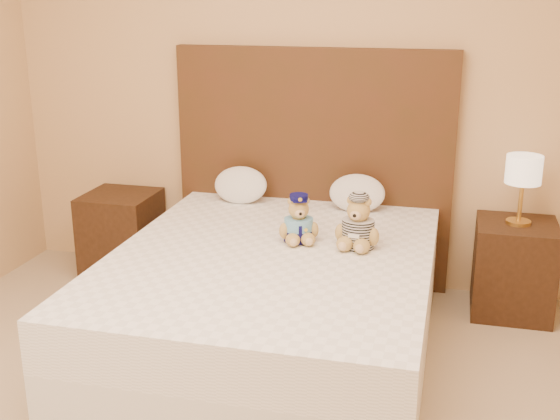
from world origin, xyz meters
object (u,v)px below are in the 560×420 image
(nightstand_right, at_px, (513,268))
(lamp, at_px, (524,173))
(nightstand_left, at_px, (122,234))
(teddy_prisoner, at_px, (358,222))
(pillow_left, at_px, (241,183))
(teddy_police, at_px, (299,218))
(pillow_right, at_px, (357,191))
(bed, at_px, (272,302))

(nightstand_right, height_order, lamp, lamp)
(nightstand_left, distance_m, nightstand_right, 2.50)
(nightstand_right, distance_m, teddy_prisoner, 1.12)
(nightstand_left, relative_size, pillow_left, 1.61)
(lamp, bearing_deg, teddy_police, -152.63)
(lamp, xyz_separation_m, teddy_prisoner, (-0.84, -0.61, -0.16))
(teddy_prisoner, distance_m, pillow_right, 0.65)
(teddy_prisoner, bearing_deg, nightstand_right, 44.16)
(nightstand_right, height_order, pillow_left, pillow_left)
(lamp, xyz_separation_m, pillow_left, (-1.67, 0.03, -0.18))
(bed, bearing_deg, pillow_left, 116.96)
(nightstand_right, relative_size, teddy_police, 2.14)
(bed, relative_size, pillow_right, 5.94)
(teddy_prisoner, bearing_deg, nightstand_left, 168.04)
(nightstand_left, height_order, pillow_left, pillow_left)
(nightstand_left, distance_m, pillow_left, 0.92)
(nightstand_right, height_order, teddy_prisoner, teddy_prisoner)
(bed, height_order, teddy_prisoner, teddy_prisoner)
(pillow_left, bearing_deg, lamp, -1.03)
(pillow_right, bearing_deg, pillow_left, 180.00)
(lamp, relative_size, teddy_prisoner, 1.45)
(nightstand_left, height_order, nightstand_right, same)
(nightstand_right, bearing_deg, nightstand_left, 180.00)
(bed, distance_m, pillow_right, 0.97)
(teddy_police, bearing_deg, teddy_prisoner, -22.69)
(lamp, height_order, teddy_police, lamp)
(teddy_prisoner, bearing_deg, bed, -146.92)
(bed, height_order, teddy_police, teddy_police)
(bed, distance_m, teddy_prisoner, 0.61)
(lamp, distance_m, pillow_left, 1.68)
(lamp, distance_m, pillow_right, 0.95)
(nightstand_right, bearing_deg, teddy_prisoner, -144.02)
(nightstand_left, relative_size, nightstand_right, 1.00)
(teddy_police, relative_size, teddy_prisoner, 0.93)
(lamp, relative_size, pillow_right, 1.19)
(pillow_right, bearing_deg, nightstand_left, -178.90)
(bed, distance_m, nightstand_right, 1.48)
(lamp, relative_size, teddy_police, 1.56)
(pillow_left, xyz_separation_m, pillow_right, (0.74, 0.00, -0.00))
(pillow_left, bearing_deg, nightstand_left, -177.92)
(pillow_left, height_order, pillow_right, pillow_left)
(bed, xyz_separation_m, teddy_police, (0.09, 0.20, 0.40))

